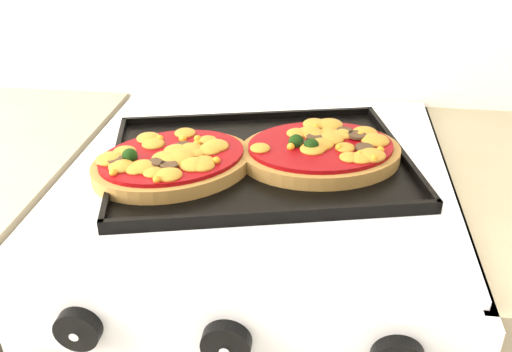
# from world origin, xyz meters

# --- Properties ---
(control_panel) EXTENTS (0.60, 0.02, 0.09)m
(control_panel) POSITION_xyz_m (0.02, 1.39, 0.85)
(control_panel) COLOR silver
(control_panel) RESTS_ON stove
(knob_left) EXTENTS (0.06, 0.02, 0.06)m
(knob_left) POSITION_xyz_m (-0.15, 1.37, 0.85)
(knob_left) COLOR black
(knob_left) RESTS_ON control_panel
(knob_center) EXTENTS (0.06, 0.02, 0.06)m
(knob_center) POSITION_xyz_m (0.02, 1.37, 0.85)
(knob_center) COLOR black
(knob_center) RESTS_ON control_panel
(baking_tray) EXTENTS (0.52, 0.43, 0.02)m
(baking_tray) POSITION_xyz_m (0.02, 1.69, 0.92)
(baking_tray) COLOR black
(baking_tray) RESTS_ON stove
(pizza_left) EXTENTS (0.31, 0.29, 0.04)m
(pizza_left) POSITION_xyz_m (-0.11, 1.64, 0.94)
(pizza_left) COLOR olive
(pizza_left) RESTS_ON baking_tray
(pizza_right) EXTENTS (0.29, 0.25, 0.04)m
(pizza_right) POSITION_xyz_m (0.11, 1.70, 0.94)
(pizza_right) COLOR olive
(pizza_right) RESTS_ON baking_tray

